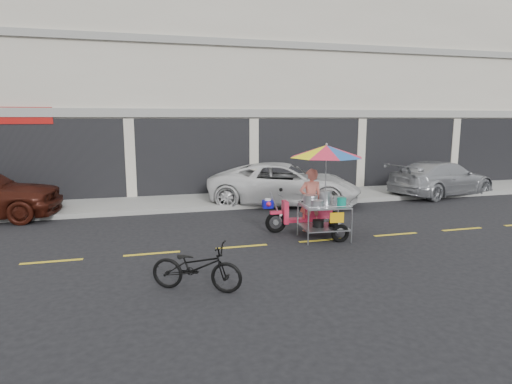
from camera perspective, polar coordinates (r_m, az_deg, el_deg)
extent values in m
plane|color=black|center=(10.48, 8.86, -6.38)|extent=(90.00, 90.00, 0.00)
cube|color=gray|center=(15.52, 0.62, -0.73)|extent=(45.00, 3.00, 0.15)
cube|color=beige|center=(20.15, -3.32, 12.85)|extent=(36.00, 8.00, 8.00)
cube|color=black|center=(16.26, -0.30, 4.64)|extent=(35.28, 0.06, 2.90)
cube|color=gray|center=(16.18, -0.29, 10.46)|extent=(36.00, 0.12, 0.30)
cube|color=gray|center=(16.40, -0.30, 19.23)|extent=(36.00, 0.12, 0.25)
cube|color=white|center=(27.24, 27.53, 13.50)|extent=(8.00, 7.00, 10.40)
cube|color=gold|center=(10.48, 8.86, -6.36)|extent=(42.00, 0.10, 0.01)
imported|color=silver|center=(14.59, 3.80, 1.10)|extent=(5.61, 4.14, 1.42)
imported|color=#AAACB0|center=(17.75, 23.50, 1.69)|extent=(4.84, 2.88, 1.31)
imported|color=black|center=(7.40, -7.92, -9.85)|extent=(1.67, 1.20, 0.83)
torus|color=black|center=(10.98, 2.66, -4.07)|extent=(0.56, 0.15, 0.55)
torus|color=black|center=(11.40, 9.79, -3.70)|extent=(0.56, 0.15, 0.55)
cylinder|color=#9EA0A5|center=(10.98, 2.66, -4.07)|extent=(0.14, 0.07, 0.14)
cylinder|color=#9EA0A5|center=(11.40, 9.79, -3.70)|extent=(0.14, 0.07, 0.14)
cube|color=#DB2547|center=(10.92, 2.67, -2.74)|extent=(0.32, 0.14, 0.08)
cylinder|color=#9EA0A5|center=(10.89, 2.67, -1.99)|extent=(0.36, 0.08, 0.78)
cube|color=#DB2547|center=(10.98, 3.90, -2.69)|extent=(0.14, 0.34, 0.58)
cube|color=#DB2547|center=(11.14, 6.05, -3.71)|extent=(0.79, 0.33, 0.08)
cube|color=#DB2547|center=(11.23, 8.21, -2.49)|extent=(0.74, 0.31, 0.39)
cube|color=black|center=(11.15, 7.76, -1.39)|extent=(0.65, 0.28, 0.10)
cylinder|color=#9EA0A5|center=(10.87, 3.28, -0.47)|extent=(0.08, 0.53, 0.03)
sphere|color=black|center=(11.04, 3.34, 0.31)|extent=(0.10, 0.10, 0.10)
cylinder|color=white|center=(10.97, 3.25, -3.06)|extent=(0.12, 0.12, 0.05)
cube|color=#080796|center=(10.83, 1.58, -1.64)|extent=(0.27, 0.23, 0.19)
cylinder|color=white|center=(10.81, 1.58, -1.03)|extent=(0.17, 0.17, 0.05)
cone|color=#DB2547|center=(10.67, 1.76, -1.70)|extent=(0.19, 0.23, 0.17)
torus|color=black|center=(10.35, 11.16, -5.43)|extent=(0.45, 0.13, 0.44)
cylinder|color=#9EA0A5|center=(9.94, 6.98, -4.77)|extent=(0.04, 0.04, 0.82)
cylinder|color=#9EA0A5|center=(10.75, 5.59, -3.64)|extent=(0.04, 0.04, 0.82)
cylinder|color=#9EA0A5|center=(10.31, 12.65, -4.41)|extent=(0.04, 0.04, 0.82)
cylinder|color=#9EA0A5|center=(11.09, 10.89, -3.36)|extent=(0.04, 0.04, 0.82)
cube|color=#9EA0A5|center=(10.54, 9.03, -4.66)|extent=(1.13, 0.95, 0.03)
cube|color=#9EA0A5|center=(10.42, 9.10, -1.83)|extent=(1.13, 0.95, 0.04)
cylinder|color=#9EA0A5|center=(10.01, 9.95, -1.99)|extent=(1.06, 0.11, 0.02)
cylinder|color=#9EA0A5|center=(10.81, 8.34, -1.08)|extent=(1.06, 0.11, 0.02)
cylinder|color=#9EA0A5|center=(10.24, 6.31, -1.63)|extent=(0.09, 0.87, 0.02)
cylinder|color=#9EA0A5|center=(10.60, 11.82, -1.40)|extent=(0.09, 0.87, 0.02)
cylinder|color=#9EA0A5|center=(10.94, 8.26, -4.12)|extent=(0.10, 0.73, 0.04)
cylinder|color=#9EA0A5|center=(10.83, 8.33, -1.63)|extent=(0.10, 0.73, 0.04)
cube|color=#DD9C0A|center=(10.09, 10.74, -3.38)|extent=(0.34, 0.05, 0.24)
cylinder|color=#B7B7BC|center=(10.49, 7.27, -1.03)|extent=(0.38, 0.38, 0.21)
cylinder|color=#B7B7BC|center=(10.62, 9.23, -0.69)|extent=(0.33, 0.33, 0.30)
cylinder|color=#B7B7BC|center=(10.57, 10.91, -1.14)|extent=(0.26, 0.26, 0.17)
cylinder|color=#B7B7BC|center=(10.16, 8.16, -1.58)|extent=(0.31, 0.31, 0.14)
cylinder|color=#0C806A|center=(10.29, 11.35, -1.33)|extent=(0.23, 0.23, 0.21)
cylinder|color=black|center=(10.47, 8.29, -4.17)|extent=(0.29, 0.29, 0.17)
cylinder|color=black|center=(10.60, 10.27, -4.11)|extent=(0.25, 0.25, 0.15)
cylinder|color=#9EA0A5|center=(10.41, 9.28, 2.20)|extent=(0.02, 0.02, 1.45)
sphere|color=#9EA0A5|center=(10.34, 9.39, 6.30)|extent=(0.06, 0.06, 0.06)
imported|color=#D66E5D|center=(11.11, 7.30, -1.08)|extent=(0.63, 0.44, 1.64)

